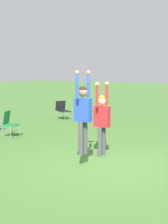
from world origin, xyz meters
TOP-DOWN VIEW (x-y plane):
  - ground_plane at (0.00, 0.00)m, footprint 120.00×120.00m
  - person_jumping at (-0.40, 0.39)m, footprint 0.57×0.45m
  - person_defending at (0.69, 0.55)m, footprint 0.60×0.47m
  - frisbee at (0.16, 0.62)m, footprint 0.23×0.23m
  - camping_chair_0 at (5.34, 6.01)m, footprint 0.70×0.76m
  - camping_chair_4 at (0.89, 4.82)m, footprint 0.72×0.78m

SIDE VIEW (x-z plane):
  - ground_plane at x=0.00m, z-range 0.00..0.00m
  - camping_chair_0 at x=5.34m, z-range 0.07..1.00m
  - camping_chair_4 at x=0.89m, z-range 0.07..1.03m
  - person_defending at x=0.69m, z-range 0.06..2.17m
  - person_jumping at x=-0.40m, z-range 0.36..2.49m
  - frisbee at x=0.16m, z-range 2.33..2.35m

